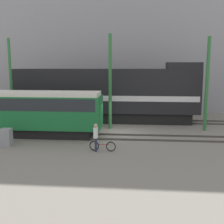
# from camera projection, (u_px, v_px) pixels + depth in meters

# --- Properties ---
(ground_plane) EXTENTS (120.00, 120.00, 0.00)m
(ground_plane) POSITION_uv_depth(u_px,v_px,m) (119.00, 133.00, 22.65)
(ground_plane) COLOR gray
(track_near) EXTENTS (60.00, 1.51, 0.14)m
(track_near) POSITION_uv_depth(u_px,v_px,m) (118.00, 137.00, 21.19)
(track_near) COLOR #47423D
(track_near) RESTS_ON ground
(track_far) EXTENTS (60.00, 1.51, 0.14)m
(track_far) POSITION_uv_depth(u_px,v_px,m) (122.00, 121.00, 27.28)
(track_far) COLOR #47423D
(track_far) RESTS_ON ground
(building_backdrop) EXTENTS (39.20, 6.00, 15.57)m
(building_backdrop) POSITION_uv_depth(u_px,v_px,m) (126.00, 46.00, 34.65)
(building_backdrop) COLOR #99999E
(building_backdrop) RESTS_ON ground
(freight_locomotive) EXTENTS (17.44, 3.04, 5.68)m
(freight_locomotive) POSITION_uv_depth(u_px,v_px,m) (107.00, 94.00, 26.98)
(freight_locomotive) COLOR black
(freight_locomotive) RESTS_ON ground
(streetcar) EXTENTS (12.53, 2.54, 3.45)m
(streetcar) POSITION_uv_depth(u_px,v_px,m) (20.00, 111.00, 21.53)
(streetcar) COLOR black
(streetcar) RESTS_ON ground
(bicycle) EXTENTS (1.72, 0.44, 0.70)m
(bicycle) POSITION_uv_depth(u_px,v_px,m) (103.00, 146.00, 17.88)
(bicycle) COLOR black
(bicycle) RESTS_ON ground
(person) EXTENTS (0.25, 0.38, 1.80)m
(person) POSITION_uv_depth(u_px,v_px,m) (96.00, 134.00, 17.67)
(person) COLOR #232D4C
(person) RESTS_ON ground
(utility_pole_left) EXTENTS (0.23, 0.23, 7.71)m
(utility_pole_left) POSITION_uv_depth(u_px,v_px,m) (11.00, 83.00, 24.45)
(utility_pole_left) COLOR #2D7238
(utility_pole_left) RESTS_ON ground
(utility_pole_center) EXTENTS (0.28, 0.28, 8.00)m
(utility_pole_center) POSITION_uv_depth(u_px,v_px,m) (110.00, 82.00, 23.66)
(utility_pole_center) COLOR #2D7238
(utility_pole_center) RESTS_ON ground
(utility_pole_right) EXTENTS (0.28, 0.28, 7.71)m
(utility_pole_right) POSITION_uv_depth(u_px,v_px,m) (207.00, 84.00, 22.99)
(utility_pole_right) COLOR #2D7238
(utility_pole_right) RESTS_ON ground
(signal_box) EXTENTS (0.70, 0.60, 1.20)m
(signal_box) POSITION_uv_depth(u_px,v_px,m) (6.00, 137.00, 18.95)
(signal_box) COLOR gray
(signal_box) RESTS_ON ground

